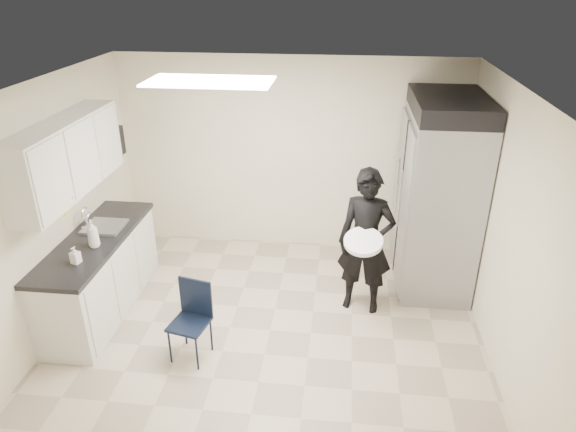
# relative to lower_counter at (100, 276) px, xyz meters

# --- Properties ---
(floor) EXTENTS (4.50, 4.50, 0.00)m
(floor) POSITION_rel_lower_counter_xyz_m (1.95, -0.20, -0.43)
(floor) COLOR #B3A48C
(floor) RESTS_ON ground
(ceiling) EXTENTS (4.50, 4.50, 0.00)m
(ceiling) POSITION_rel_lower_counter_xyz_m (1.95, -0.20, 2.17)
(ceiling) COLOR silver
(ceiling) RESTS_ON back_wall
(back_wall) EXTENTS (4.50, 0.00, 4.50)m
(back_wall) POSITION_rel_lower_counter_xyz_m (1.95, 1.80, 0.87)
(back_wall) COLOR beige
(back_wall) RESTS_ON floor
(left_wall) EXTENTS (0.00, 4.00, 4.00)m
(left_wall) POSITION_rel_lower_counter_xyz_m (-0.30, -0.20, 0.87)
(left_wall) COLOR beige
(left_wall) RESTS_ON floor
(right_wall) EXTENTS (0.00, 4.00, 4.00)m
(right_wall) POSITION_rel_lower_counter_xyz_m (4.20, -0.20, 0.87)
(right_wall) COLOR beige
(right_wall) RESTS_ON floor
(ceiling_panel) EXTENTS (1.20, 0.60, 0.02)m
(ceiling_panel) POSITION_rel_lower_counter_xyz_m (1.35, 0.20, 2.14)
(ceiling_panel) COLOR white
(ceiling_panel) RESTS_ON ceiling
(lower_counter) EXTENTS (0.60, 1.90, 0.86)m
(lower_counter) POSITION_rel_lower_counter_xyz_m (0.00, 0.00, 0.00)
(lower_counter) COLOR silver
(lower_counter) RESTS_ON floor
(countertop) EXTENTS (0.64, 1.95, 0.05)m
(countertop) POSITION_rel_lower_counter_xyz_m (0.00, 0.00, 0.46)
(countertop) COLOR black
(countertop) RESTS_ON lower_counter
(sink) EXTENTS (0.42, 0.40, 0.14)m
(sink) POSITION_rel_lower_counter_xyz_m (0.02, 0.25, 0.44)
(sink) COLOR gray
(sink) RESTS_ON countertop
(faucet) EXTENTS (0.02, 0.02, 0.24)m
(faucet) POSITION_rel_lower_counter_xyz_m (-0.18, 0.25, 0.59)
(faucet) COLOR silver
(faucet) RESTS_ON countertop
(upper_cabinets) EXTENTS (0.35, 1.80, 0.75)m
(upper_cabinets) POSITION_rel_lower_counter_xyz_m (-0.13, 0.00, 1.40)
(upper_cabinets) COLOR silver
(upper_cabinets) RESTS_ON left_wall
(towel_dispenser) EXTENTS (0.22, 0.30, 0.35)m
(towel_dispenser) POSITION_rel_lower_counter_xyz_m (-0.19, 1.15, 1.19)
(towel_dispenser) COLOR black
(towel_dispenser) RESTS_ON left_wall
(notice_sticker_left) EXTENTS (0.00, 0.12, 0.07)m
(notice_sticker_left) POSITION_rel_lower_counter_xyz_m (-0.29, -0.10, 0.79)
(notice_sticker_left) COLOR yellow
(notice_sticker_left) RESTS_ON left_wall
(notice_sticker_right) EXTENTS (0.00, 0.12, 0.07)m
(notice_sticker_right) POSITION_rel_lower_counter_xyz_m (-0.29, 0.10, 0.75)
(notice_sticker_right) COLOR yellow
(notice_sticker_right) RESTS_ON left_wall
(commercial_fridge) EXTENTS (0.80, 1.35, 2.10)m
(commercial_fridge) POSITION_rel_lower_counter_xyz_m (3.78, 1.07, 0.62)
(commercial_fridge) COLOR gray
(commercial_fridge) RESTS_ON floor
(fridge_compressor) EXTENTS (0.80, 1.35, 0.20)m
(fridge_compressor) POSITION_rel_lower_counter_xyz_m (3.78, 1.07, 1.77)
(fridge_compressor) COLOR black
(fridge_compressor) RESTS_ON commercial_fridge
(folding_chair) EXTENTS (0.42, 0.42, 0.79)m
(folding_chair) POSITION_rel_lower_counter_xyz_m (1.23, -0.69, -0.03)
(folding_chair) COLOR black
(folding_chair) RESTS_ON floor
(man_tuxedo) EXTENTS (0.67, 0.50, 1.68)m
(man_tuxedo) POSITION_rel_lower_counter_xyz_m (2.94, 0.36, 0.41)
(man_tuxedo) COLOR black
(man_tuxedo) RESTS_ON floor
(bucket_lid) EXTENTS (0.47, 0.47, 0.05)m
(bucket_lid) POSITION_rel_lower_counter_xyz_m (2.90, 0.12, 0.55)
(bucket_lid) COLOR silver
(bucket_lid) RESTS_ON man_tuxedo
(soap_bottle_a) EXTENTS (0.16, 0.16, 0.30)m
(soap_bottle_a) POSITION_rel_lower_counter_xyz_m (0.10, -0.17, 0.63)
(soap_bottle_a) COLOR white
(soap_bottle_a) RESTS_ON countertop
(soap_bottle_b) EXTENTS (0.10, 0.10, 0.18)m
(soap_bottle_b) POSITION_rel_lower_counter_xyz_m (0.07, -0.51, 0.57)
(soap_bottle_b) COLOR silver
(soap_bottle_b) RESTS_ON countertop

